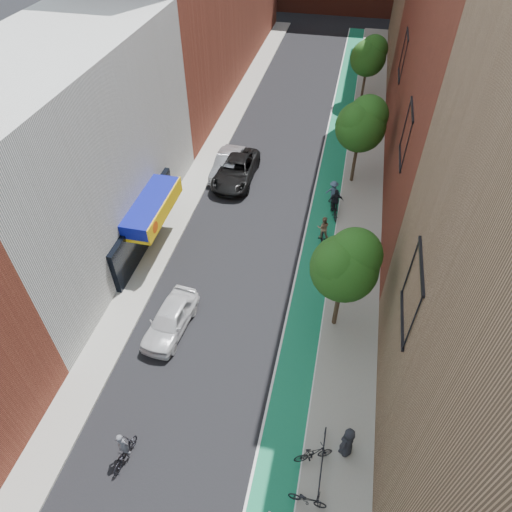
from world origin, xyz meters
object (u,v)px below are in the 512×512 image
Objects in this scene: parked_car_black at (236,170)px; cyclist_lane_far at (333,195)px; cyclist_lead at (124,451)px; pedestrian at (348,441)px; cyclist_lane_mid at (335,206)px; parked_car_silver at (227,164)px; parked_car_white at (170,319)px; cyclist_lane_near at (323,232)px.

parked_car_black is 7.69m from cyclist_lane_far.
pedestrian is at bearing -158.58° from cyclist_lead.
parked_car_black is at bearing -80.88° from cyclist_lead.
cyclist_lane_mid is (7.20, 18.84, 0.14)m from cyclist_lead.
parked_car_black is 3.32× the size of pedestrian.
pedestrian is at bearing -60.10° from parked_car_silver.
parked_car_black is at bearing -14.75° from cyclist_lane_far.
parked_car_white is 2.27× the size of cyclist_lane_near.
cyclist_lead is 21.16m from cyclist_lane_far.
parked_car_black is 3.03× the size of cyclist_lane_far.
pedestrian is (10.71, -20.13, 0.27)m from parked_car_silver.
parked_car_white is at bearing -91.65° from pedestrian.
cyclist_lane_near is (6.67, 15.90, 0.18)m from cyclist_lead.
parked_car_white is 2.26× the size of cyclist_lane_far.
parked_car_black is at bearing -128.70° from pedestrian.
cyclist_lane_near is at bearing -38.55° from parked_car_black.
pedestrian reaches higher than parked_car_black.
cyclist_lane_near is 0.99× the size of cyclist_lane_far.
parked_car_silver is at bearing -18.29° from cyclist_lane_far.
cyclist_lane_mid is (7.79, -2.82, -0.06)m from parked_car_black.
cyclist_lane_far is at bearing -148.12° from pedestrian.
cyclist_lead is at bearing -88.54° from parked_car_black.
cyclist_lane_mid reaches higher than parked_car_black.
cyclist_lead is (0.50, -7.04, -0.13)m from parked_car_white.
parked_car_black is 9.26m from cyclist_lane_near.
pedestrian is at bearing -20.76° from parked_car_white.
cyclist_lane_mid reaches higher than pedestrian.
pedestrian is at bearing 84.25° from cyclist_lane_mid.
cyclist_lane_near is at bearing 66.87° from cyclist_lane_mid.
parked_car_white is 2.13× the size of cyclist_lane_mid.
cyclist_lead is (0.58, -21.66, -0.20)m from parked_car_black.
parked_car_black is at bearing -32.71° from cyclist_lane_mid.
cyclist_lane_near is 4.10m from cyclist_lane_far.
cyclist_lane_near is 2.99m from cyclist_lane_mid.
parked_car_silver is 10.41m from cyclist_lane_near.
cyclist_lead is 17.24m from cyclist_lane_near.
parked_car_white is 2.32× the size of cyclist_lead.
parked_car_silver is 2.41× the size of cyclist_lane_far.
cyclist_lead reaches higher than parked_car_silver.
parked_car_white is 14.62m from parked_car_black.
cyclist_lead is 0.98× the size of cyclist_lane_near.
cyclist_lane_far reaches higher than pedestrian.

